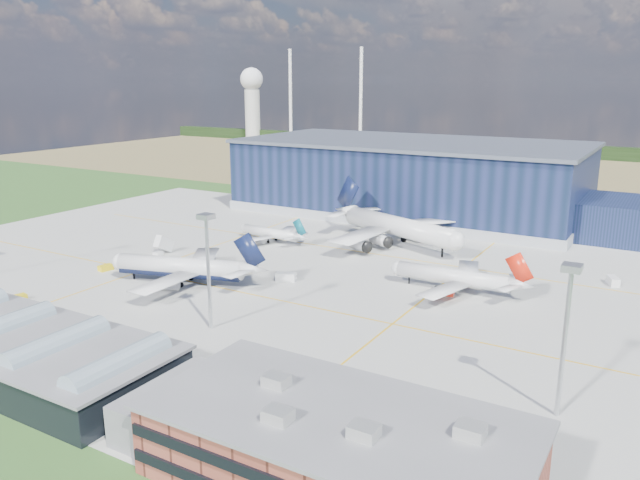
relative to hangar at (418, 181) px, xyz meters
The scene contains 22 objects.
ground 95.56m from the hangar, 91.70° to the right, with size 600.00×600.00×0.00m, color #2C5620.
apron 85.64m from the hangar, 91.90° to the right, with size 220.00×160.00×0.08m.
farmland 125.76m from the hangar, 91.29° to the left, with size 600.00×220.00×0.01m, color olive.
treeline 205.36m from the hangar, 90.78° to the left, with size 600.00×8.00×8.00m, color black.
horizon_dressing 279.32m from the hangar, 134.20° to the left, with size 440.20×18.00×70.00m.
hangar is the anchor object (origin of this frame).
ops_building 163.51m from the hangar, 71.37° to the right, with size 46.00×23.00×10.90m.
glass_concourse 155.28m from the hangar, 93.42° to the right, with size 78.00×23.00×8.60m.
light_mast_center 125.07m from the hangar, 86.70° to the right, with size 2.60×2.60×23.00m.
light_mast_east 144.23m from the hangar, 59.95° to the right, with size 2.60×2.60×23.00m.
airliner_navy 108.30m from the hangar, 99.15° to the right, with size 40.26×39.39×13.13m, color silver, non-canonical shape.
airliner_red 89.34m from the hangar, 62.83° to the right, with size 33.71×32.98×10.99m, color silver, non-canonical shape.
airliner_widebody 49.43m from the hangar, 74.06° to the right, with size 53.15×51.99×17.33m, color silver, non-canonical shape.
airliner_regional 67.21m from the hangar, 109.00° to the right, with size 25.73×25.17×8.39m, color silver, non-canonical shape.
gse_tug_a 116.88m from the hangar, 110.68° to the right, with size 2.13×3.48×1.45m, color yellow.
gse_tug_b 140.37m from the hangar, 106.51° to the right, with size 2.02×3.04×1.32m, color yellow.
gse_van_a 93.32m from the hangar, 87.80° to the right, with size 2.10×4.81×2.10m, color silver.
gse_van_b 91.79m from the hangar, 37.50° to the right, with size 2.01×4.39×2.01m, color silver.
gse_tug_c 34.85m from the hangar, 94.19° to the right, with size 1.98×3.16×1.38m, color yellow.
airstair 98.11m from the hangar, 114.15° to the right, with size 2.19×5.46×3.50m, color silver.
car_a 140.47m from the hangar, 77.93° to the right, with size 1.40×3.49×1.19m, color #99999E.
car_b 152.53m from the hangar, 69.83° to the right, with size 1.28×3.68×1.21m, color #99999E.
Camera 1 is at (86.72, -117.74, 47.41)m, focal length 35.00 mm.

